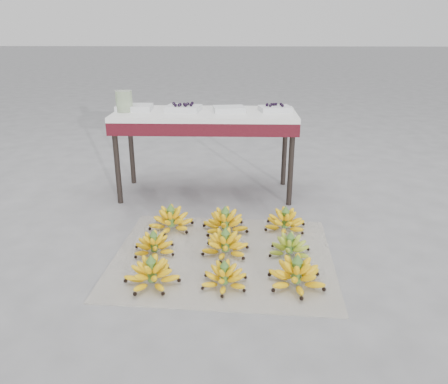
{
  "coord_description": "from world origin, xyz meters",
  "views": [
    {
      "loc": [
        0.13,
        -2.24,
        1.25
      ],
      "look_at": [
        0.06,
        0.23,
        0.31
      ],
      "focal_mm": 35.0,
      "sensor_mm": 36.0,
      "label": 1
    }
  ],
  "objects_px": {
    "bunch_mid_center": "(225,245)",
    "bunch_back_center": "(225,223)",
    "bunch_front_left": "(152,274)",
    "bunch_front_right": "(296,275)",
    "bunch_mid_left": "(154,245)",
    "newspaper_mat": "(223,256)",
    "vendor_table": "(205,121)",
    "tray_far_right": "(275,108)",
    "tray_far_left": "(134,108)",
    "bunch_front_center": "(224,277)",
    "bunch_back_left": "(171,220)",
    "tray_left": "(183,108)",
    "tray_right": "(229,109)",
    "glass_jar": "(124,101)",
    "bunch_mid_right": "(290,247)",
    "bunch_back_right": "(285,222)"
  },
  "relations": [
    {
      "from": "bunch_mid_right",
      "to": "tray_left",
      "type": "distance_m",
      "value": 1.41
    },
    {
      "from": "newspaper_mat",
      "to": "bunch_front_left",
      "type": "height_order",
      "value": "bunch_front_left"
    },
    {
      "from": "glass_jar",
      "to": "vendor_table",
      "type": "bearing_deg",
      "value": 1.84
    },
    {
      "from": "bunch_back_center",
      "to": "tray_far_left",
      "type": "distance_m",
      "value": 1.2
    },
    {
      "from": "bunch_front_left",
      "to": "tray_right",
      "type": "xyz_separation_m",
      "value": [
        0.37,
        1.36,
        0.61
      ]
    },
    {
      "from": "glass_jar",
      "to": "bunch_front_right",
      "type": "bearing_deg",
      "value": -48.77
    },
    {
      "from": "vendor_table",
      "to": "tray_far_right",
      "type": "distance_m",
      "value": 0.54
    },
    {
      "from": "newspaper_mat",
      "to": "tray_left",
      "type": "bearing_deg",
      "value": 107.49
    },
    {
      "from": "bunch_back_left",
      "to": "vendor_table",
      "type": "distance_m",
      "value": 0.87
    },
    {
      "from": "tray_far_left",
      "to": "tray_right",
      "type": "distance_m",
      "value": 0.72
    },
    {
      "from": "bunch_mid_center",
      "to": "bunch_back_center",
      "type": "bearing_deg",
      "value": 85.9
    },
    {
      "from": "bunch_front_left",
      "to": "bunch_front_right",
      "type": "xyz_separation_m",
      "value": [
        0.74,
        0.01,
        0.0
      ]
    },
    {
      "from": "vendor_table",
      "to": "tray_left",
      "type": "relative_size",
      "value": 4.92
    },
    {
      "from": "bunch_front_right",
      "to": "bunch_mid_left",
      "type": "bearing_deg",
      "value": 154.02
    },
    {
      "from": "bunch_back_right",
      "to": "vendor_table",
      "type": "relative_size",
      "value": 0.25
    },
    {
      "from": "tray_far_left",
      "to": "glass_jar",
      "type": "distance_m",
      "value": 0.1
    },
    {
      "from": "bunch_mid_right",
      "to": "tray_far_left",
      "type": "xyz_separation_m",
      "value": [
        -1.1,
        1.06,
        0.62
      ]
    },
    {
      "from": "bunch_front_left",
      "to": "bunch_front_right",
      "type": "bearing_deg",
      "value": 13.71
    },
    {
      "from": "newspaper_mat",
      "to": "bunch_front_right",
      "type": "height_order",
      "value": "bunch_front_right"
    },
    {
      "from": "newspaper_mat",
      "to": "bunch_mid_left",
      "type": "xyz_separation_m",
      "value": [
        -0.4,
        0.02,
        0.05
      ]
    },
    {
      "from": "bunch_front_left",
      "to": "glass_jar",
      "type": "relative_size",
      "value": 2.18
    },
    {
      "from": "bunch_front_left",
      "to": "bunch_mid_left",
      "type": "bearing_deg",
      "value": 111.33
    },
    {
      "from": "bunch_mid_right",
      "to": "vendor_table",
      "type": "distance_m",
      "value": 1.27
    },
    {
      "from": "bunch_front_center",
      "to": "bunch_mid_center",
      "type": "height_order",
      "value": "bunch_mid_center"
    },
    {
      "from": "bunch_front_left",
      "to": "tray_far_left",
      "type": "distance_m",
      "value": 1.55
    },
    {
      "from": "bunch_front_center",
      "to": "bunch_mid_center",
      "type": "xyz_separation_m",
      "value": [
        -0.0,
        0.34,
        0.01
      ]
    },
    {
      "from": "bunch_front_center",
      "to": "bunch_front_right",
      "type": "relative_size",
      "value": 0.78
    },
    {
      "from": "bunch_back_left",
      "to": "tray_left",
      "type": "bearing_deg",
      "value": 84.5
    },
    {
      "from": "tray_left",
      "to": "glass_jar",
      "type": "distance_m",
      "value": 0.44
    },
    {
      "from": "bunch_mid_right",
      "to": "tray_right",
      "type": "height_order",
      "value": "tray_right"
    },
    {
      "from": "bunch_back_center",
      "to": "tray_right",
      "type": "height_order",
      "value": "tray_right"
    },
    {
      "from": "bunch_mid_left",
      "to": "tray_far_left",
      "type": "height_order",
      "value": "tray_far_left"
    },
    {
      "from": "newspaper_mat",
      "to": "bunch_front_left",
      "type": "xyz_separation_m",
      "value": [
        -0.36,
        -0.31,
        0.06
      ]
    },
    {
      "from": "bunch_front_center",
      "to": "bunch_back_left",
      "type": "xyz_separation_m",
      "value": [
        -0.37,
        0.67,
        0.01
      ]
    },
    {
      "from": "bunch_front_center",
      "to": "tray_far_right",
      "type": "xyz_separation_m",
      "value": [
        0.34,
        1.38,
        0.62
      ]
    },
    {
      "from": "bunch_mid_center",
      "to": "tray_far_left",
      "type": "distance_m",
      "value": 1.41
    },
    {
      "from": "bunch_front_left",
      "to": "vendor_table",
      "type": "bearing_deg",
      "value": 95.11
    },
    {
      "from": "vendor_table",
      "to": "glass_jar",
      "type": "relative_size",
      "value": 8.82
    },
    {
      "from": "bunch_back_center",
      "to": "glass_jar",
      "type": "distance_m",
      "value": 1.23
    },
    {
      "from": "bunch_back_center",
      "to": "tray_left",
      "type": "relative_size",
      "value": 1.33
    },
    {
      "from": "tray_left",
      "to": "glass_jar",
      "type": "relative_size",
      "value": 1.79
    },
    {
      "from": "tray_far_left",
      "to": "glass_jar",
      "type": "bearing_deg",
      "value": -135.39
    },
    {
      "from": "bunch_mid_left",
      "to": "bunch_mid_right",
      "type": "height_order",
      "value": "same"
    },
    {
      "from": "bunch_front_left",
      "to": "bunch_mid_center",
      "type": "distance_m",
      "value": 0.5
    },
    {
      "from": "tray_far_left",
      "to": "bunch_back_center",
      "type": "bearing_deg",
      "value": -46.56
    },
    {
      "from": "bunch_front_right",
      "to": "glass_jar",
      "type": "bearing_deg",
      "value": 127.1
    },
    {
      "from": "vendor_table",
      "to": "bunch_front_left",
      "type": "bearing_deg",
      "value": -97.91
    },
    {
      "from": "bunch_back_left",
      "to": "tray_far_right",
      "type": "height_order",
      "value": "tray_far_right"
    },
    {
      "from": "newspaper_mat",
      "to": "bunch_mid_center",
      "type": "bearing_deg",
      "value": 66.35
    },
    {
      "from": "newspaper_mat",
      "to": "vendor_table",
      "type": "height_order",
      "value": "vendor_table"
    }
  ]
}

